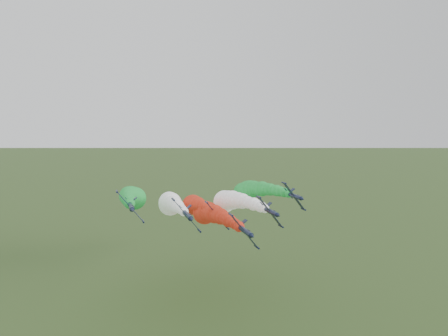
% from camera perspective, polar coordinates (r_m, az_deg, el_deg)
% --- Properties ---
extents(jet_lead, '(12.79, 68.39, 16.14)m').
position_cam_1_polar(jet_lead, '(132.61, -2.13, -5.89)').
color(jet_lead, black).
rests_on(jet_lead, ground).
extents(jet_inner_left, '(13.06, 68.66, 16.41)m').
position_cam_1_polar(jet_inner_left, '(137.65, -7.05, -4.55)').
color(jet_inner_left, black).
rests_on(jet_inner_left, ground).
extents(jet_inner_right, '(12.67, 68.27, 16.02)m').
position_cam_1_polar(jet_inner_right, '(143.49, 0.64, -4.35)').
color(jet_inner_right, black).
rests_on(jet_inner_right, ground).
extents(jet_outer_left, '(12.47, 68.07, 15.82)m').
position_cam_1_polar(jet_outer_left, '(143.81, -11.94, -3.77)').
color(jet_outer_left, black).
rests_on(jet_outer_left, ground).
extents(jet_outer_right, '(12.37, 67.97, 15.72)m').
position_cam_1_polar(jet_outer_right, '(154.16, 3.37, -2.97)').
color(jet_outer_right, black).
rests_on(jet_outer_right, ground).
extents(jet_trail, '(12.44, 68.04, 15.79)m').
position_cam_1_polar(jet_trail, '(156.53, -3.93, -4.77)').
color(jet_trail, black).
rests_on(jet_trail, ground).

